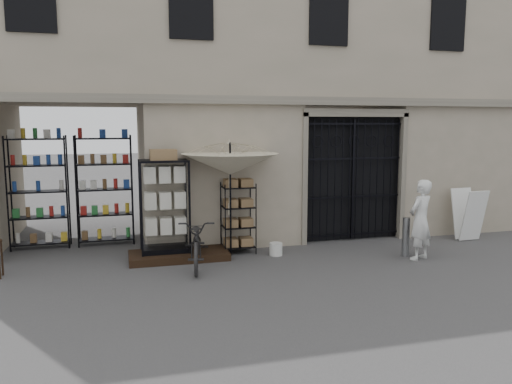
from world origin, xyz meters
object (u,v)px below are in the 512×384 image
object	(u,v)px
wire_rack	(238,219)
shopkeeper	(419,259)
easel_sign	(468,214)
display_cabinet	(165,211)
market_umbrella	(230,158)
steel_bollard	(406,237)
bicycle	(198,267)
white_bucket	(276,249)

from	to	relation	value
wire_rack	shopkeeper	distance (m)	3.83
easel_sign	display_cabinet	bearing A→B (deg)	175.20
wire_rack	market_umbrella	distance (m)	1.34
market_umbrella	shopkeeper	distance (m)	4.38
steel_bollard	shopkeeper	bearing A→B (deg)	-60.46
bicycle	shopkeeper	world-z (taller)	bicycle
market_umbrella	white_bucket	bearing A→B (deg)	-13.76
white_bucket	wire_rack	bearing A→B (deg)	148.47
display_cabinet	market_umbrella	size ratio (longest dim) A/B	0.72
white_bucket	steel_bollard	size ratio (longest dim) A/B	0.33
wire_rack	shopkeeper	world-z (taller)	wire_rack
display_cabinet	shopkeeper	size ratio (longest dim) A/B	1.24
bicycle	easel_sign	bearing A→B (deg)	14.33
white_bucket	steel_bollard	bearing A→B (deg)	-17.22
wire_rack	bicycle	distance (m)	1.52
display_cabinet	steel_bollard	world-z (taller)	display_cabinet
display_cabinet	wire_rack	distance (m)	1.58
steel_bollard	easel_sign	size ratio (longest dim) A/B	0.69
white_bucket	shopkeeper	xyz separation A→B (m)	(2.73, -1.06, -0.13)
bicycle	shopkeeper	xyz separation A→B (m)	(4.46, -0.64, 0.00)
bicycle	steel_bollard	world-z (taller)	bicycle
white_bucket	steel_bollard	distance (m)	2.72
wire_rack	white_bucket	size ratio (longest dim) A/B	5.52
display_cabinet	wire_rack	size ratio (longest dim) A/B	1.35
steel_bollard	easel_sign	xyz separation A→B (m)	(2.24, 0.92, 0.21)
shopkeeper	white_bucket	bearing A→B (deg)	-45.90
bicycle	white_bucket	bearing A→B (deg)	23.45
steel_bollard	easel_sign	distance (m)	2.43
market_umbrella	easel_sign	distance (m)	5.92
market_umbrella	white_bucket	xyz separation A→B (m)	(0.92, -0.23, -1.92)
display_cabinet	white_bucket	size ratio (longest dim) A/B	7.45
market_umbrella	easel_sign	size ratio (longest dim) A/B	2.38
display_cabinet	market_umbrella	bearing A→B (deg)	-12.86
market_umbrella	white_bucket	size ratio (longest dim) A/B	10.40
wire_rack	steel_bollard	size ratio (longest dim) A/B	1.84
steel_bollard	market_umbrella	bearing A→B (deg)	163.68
shopkeeper	easel_sign	xyz separation A→B (m)	(2.09, 1.18, 0.62)
wire_rack	display_cabinet	bearing A→B (deg)	-177.59
wire_rack	white_bucket	bearing A→B (deg)	-32.40
bicycle	steel_bollard	distance (m)	4.34
market_umbrella	steel_bollard	world-z (taller)	market_umbrella
market_umbrella	white_bucket	world-z (taller)	market_umbrella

